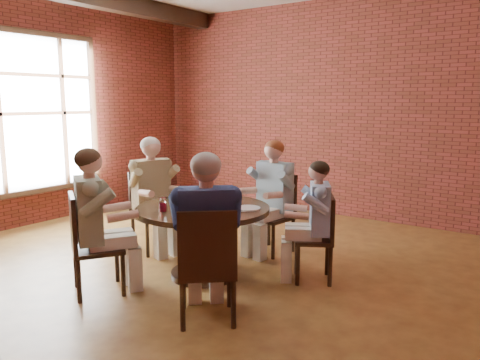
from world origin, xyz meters
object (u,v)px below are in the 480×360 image
Objects in this scene: diner_c at (154,195)px; diner_e at (206,238)px; diner_b at (271,197)px; smartphone at (228,214)px; chair_a at (321,235)px; chair_e at (207,263)px; dining_table at (203,228)px; chair_b at (276,210)px; chair_c at (151,207)px; chair_d at (87,241)px; diner_d at (96,222)px; diner_a at (314,222)px.

diner_e reaches higher than diner_c.
smartphone is (0.24, -1.21, 0.07)m from diner_b.
chair_e is (-0.34, -1.41, 0.04)m from chair_a.
diner_e reaches higher than dining_table.
dining_table is 1.44× the size of chair_b.
diner_e is 11.52× the size of smartphone.
diner_e is (1.79, -1.10, 0.19)m from chair_c.
chair_e is at bearing -140.58° from chair_d.
dining_table is 0.97× the size of diner_e.
chair_a is 0.62× the size of diner_e.
diner_e is 0.68m from smartphone.
chair_a is at bearing -148.18° from diner_e.
chair_c is 1.63m from smartphone.
dining_table is at bearing -90.00° from diner_b.
chair_b is 0.68× the size of diner_c.
diner_b is 1.40× the size of chair_d.
diner_c is 1.00× the size of diner_d.
chair_e is 0.80m from smartphone.
chair_d is 0.20m from diner_d.
chair_c is 0.99× the size of chair_e.
chair_d is 1.36m from smartphone.
diner_e is at bearing -67.92° from chair_b.
diner_b is at bearing -115.15° from chair_e.
chair_e reaches higher than chair_d.
diner_b reaches higher than chair_e.
diner_e is at bearing -136.96° from chair_d.
diner_a reaches higher than chair_b.
chair_e is (0.55, -1.91, -0.15)m from diner_b.
diner_a is 0.99m from diner_b.
diner_b is (-0.83, 0.54, 0.06)m from diner_a.
chair_e reaches higher than dining_table.
diner_e reaches higher than diner_d.
chair_a is at bearing 53.65° from smartphone.
diner_c reaches higher than diner_a.
diner_a is 2.23m from chair_d.
diner_e is (0.64, -0.74, 0.18)m from dining_table.
chair_d is at bearing -34.02° from chair_e.
chair_d is 0.99× the size of chair_e.
diner_c is at bearing -36.18° from diner_d.
chair_a is at bearing -104.41° from chair_d.
chair_c is 0.70× the size of diner_d.
diner_a is 2.15m from chair_c.
dining_table is 1.11× the size of diner_a.
chair_a is 0.91× the size of chair_c.
chair_b is (0.17, 1.19, -0.01)m from dining_table.
diner_c is at bearing -90.00° from chair_c.
diner_e is at bearing -46.61° from chair_a.
diner_c reaches higher than dining_table.
chair_e is (1.28, 0.09, -0.17)m from diner_d.
chair_e is (1.85, -1.18, 0.01)m from chair_c.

